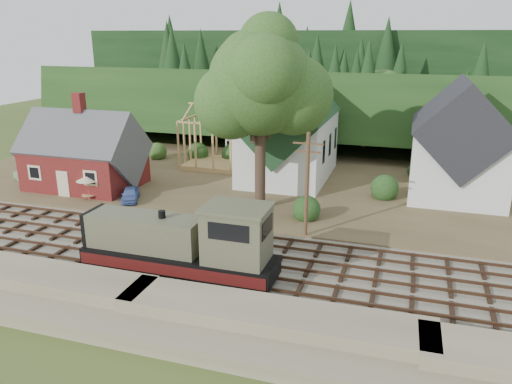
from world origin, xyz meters
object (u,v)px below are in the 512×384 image
(locomotive, at_px, (185,245))
(car_blue, at_px, (130,194))
(patio_set, at_px, (87,179))
(car_red, at_px, (480,196))
(car_green, at_px, (29,176))

(locomotive, bearing_deg, car_blue, 133.65)
(car_blue, bearing_deg, patio_set, 166.48)
(locomotive, relative_size, car_red, 3.03)
(car_green, distance_m, patio_set, 9.51)
(car_blue, relative_size, car_green, 0.96)
(car_blue, bearing_deg, car_red, -8.18)
(locomotive, height_order, car_green, locomotive)
(car_blue, relative_size, car_red, 0.87)
(locomotive, height_order, patio_set, locomotive)
(locomotive, bearing_deg, car_green, 150.45)
(locomotive, xyz_separation_m, patio_set, (-14.57, 10.54, -0.02))
(car_blue, bearing_deg, car_green, 145.99)
(patio_set, bearing_deg, car_green, 162.56)
(locomotive, distance_m, car_green, 27.12)
(locomotive, xyz_separation_m, car_blue, (-10.78, 11.30, -1.25))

